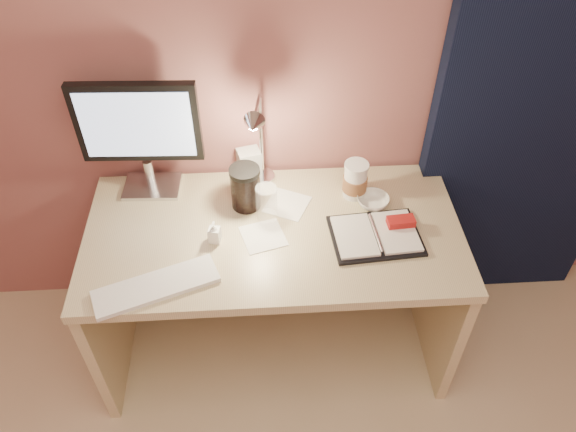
{
  "coord_description": "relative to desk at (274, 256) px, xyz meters",
  "views": [
    {
      "loc": [
        -0.04,
        -0.08,
        2.21
      ],
      "look_at": [
        0.05,
        1.33,
        0.85
      ],
      "focal_mm": 35.0,
      "sensor_mm": 36.0,
      "label": 1
    }
  ],
  "objects": [
    {
      "name": "desk",
      "position": [
        0.0,
        0.0,
        0.0
      ],
      "size": [
        1.4,
        0.7,
        0.73
      ],
      "color": "#C7BB8D",
      "rests_on": "ground"
    },
    {
      "name": "desk_lamp",
      "position": [
        -0.02,
        0.12,
        0.49
      ],
      "size": [
        0.12,
        0.26,
        0.42
      ],
      "rotation": [
        0.0,
        0.0,
        -0.15
      ],
      "color": "silver",
      "rests_on": "desk"
    },
    {
      "name": "clear_cup",
      "position": [
        -0.02,
        0.01,
        0.3
      ],
      "size": [
        0.08,
        0.08,
        0.14
      ],
      "primitive_type": "cylinder",
      "color": "white",
      "rests_on": "desk"
    },
    {
      "name": "bowl",
      "position": [
        0.39,
        0.04,
        0.25
      ],
      "size": [
        0.14,
        0.14,
        0.04
      ],
      "primitive_type": "imported",
      "rotation": [
        0.0,
        0.0,
        -0.12
      ],
      "color": "silver",
      "rests_on": "desk"
    },
    {
      "name": "monitor",
      "position": [
        -0.47,
        0.19,
        0.51
      ],
      "size": [
        0.45,
        0.17,
        0.48
      ],
      "rotation": [
        0.0,
        0.0,
        -0.04
      ],
      "color": "silver",
      "rests_on": "desk"
    },
    {
      "name": "keyboard",
      "position": [
        -0.4,
        -0.32,
        0.23
      ],
      "size": [
        0.43,
        0.26,
        0.02
      ],
      "primitive_type": "cube",
      "rotation": [
        0.0,
        0.0,
        0.35
      ],
      "color": "white",
      "rests_on": "desk"
    },
    {
      "name": "coffee_cup",
      "position": [
        0.32,
        0.11,
        0.3
      ],
      "size": [
        0.1,
        0.1,
        0.15
      ],
      "color": "white",
      "rests_on": "desk"
    },
    {
      "name": "paper_c",
      "position": [
        0.06,
        0.06,
        0.23
      ],
      "size": [
        0.2,
        0.2,
        0.0
      ],
      "primitive_type": "cube",
      "rotation": [
        0.0,
        0.0,
        1.12
      ],
      "color": "white",
      "rests_on": "desk"
    },
    {
      "name": "paper_a",
      "position": [
        -0.04,
        -0.1,
        0.23
      ],
      "size": [
        0.18,
        0.18,
        0.0
      ],
      "primitive_type": "cube",
      "rotation": [
        0.0,
        0.0,
        0.28
      ],
      "color": "white",
      "rests_on": "desk"
    },
    {
      "name": "planner",
      "position": [
        0.38,
        -0.13,
        0.24
      ],
      "size": [
        0.34,
        0.27,
        0.05
      ],
      "rotation": [
        0.0,
        0.0,
        0.08
      ],
      "color": "black",
      "rests_on": "desk"
    },
    {
      "name": "lotion_bottle",
      "position": [
        -0.21,
        -0.11,
        0.27
      ],
      "size": [
        0.05,
        0.05,
        0.09
      ],
      "primitive_type": "imported",
      "rotation": [
        0.0,
        0.0,
        -0.22
      ],
      "color": "white",
      "rests_on": "desk"
    },
    {
      "name": "product_box",
      "position": [
        -0.08,
        0.24,
        0.29
      ],
      "size": [
        0.1,
        0.09,
        0.13
      ],
      "primitive_type": "cube",
      "rotation": [
        0.0,
        0.0,
        0.26
      ],
      "color": "silver",
      "rests_on": "desk"
    },
    {
      "name": "dark_jar",
      "position": [
        -0.1,
        0.07,
        0.31
      ],
      "size": [
        0.11,
        0.11,
        0.16
      ],
      "primitive_type": "cylinder",
      "color": "black",
      "rests_on": "desk"
    },
    {
      "name": "room",
      "position": [
        0.95,
        0.24,
        0.63
      ],
      "size": [
        3.5,
        3.5,
        3.5
      ],
      "color": "#C6B28E",
      "rests_on": "ground"
    }
  ]
}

